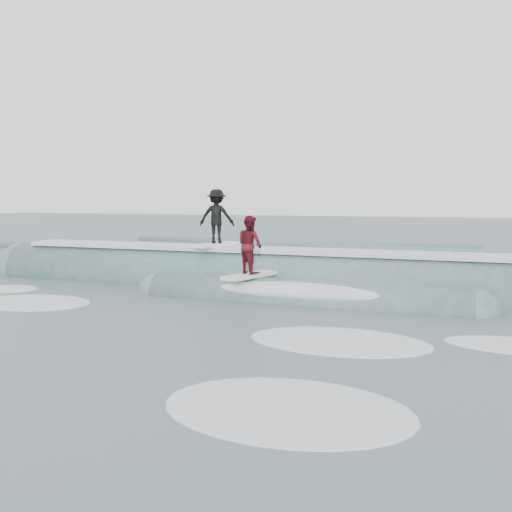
% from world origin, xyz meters
% --- Properties ---
extents(ground, '(160.00, 160.00, 0.00)m').
position_xyz_m(ground, '(0.00, 0.00, 0.00)').
color(ground, '#41555F').
rests_on(ground, ground).
extents(breaking_wave, '(21.87, 3.98, 2.41)m').
position_xyz_m(breaking_wave, '(0.28, 5.11, 0.04)').
color(breaking_wave, '#3A5D62').
rests_on(breaking_wave, ground).
extents(surfer_black, '(1.28, 2.07, 1.88)m').
position_xyz_m(surfer_black, '(-1.78, 5.46, 2.19)').
color(surfer_black, white).
rests_on(surfer_black, ground).
extents(surfer_red, '(1.08, 2.07, 1.75)m').
position_xyz_m(surfer_red, '(0.28, 3.26, 1.44)').
color(surfer_red, white).
rests_on(surfer_red, ground).
extents(whitewater, '(17.18, 8.50, 0.10)m').
position_xyz_m(whitewater, '(1.65, -0.92, 0.00)').
color(whitewater, white).
rests_on(whitewater, ground).
extents(far_swells, '(34.66, 8.65, 0.80)m').
position_xyz_m(far_swells, '(-2.08, 17.65, 0.00)').
color(far_swells, '#3A5D62').
rests_on(far_swells, ground).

